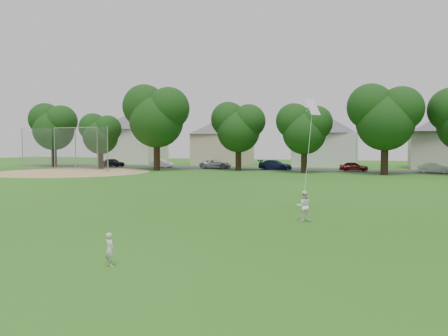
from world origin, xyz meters
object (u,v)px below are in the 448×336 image
(toddler, at_px, (110,249))
(older_boy, at_px, (304,206))
(kite, at_px, (308,151))
(baseball_backstop, at_px, (73,149))

(toddler, distance_m, older_boy, 9.15)
(older_boy, height_order, kite, kite)
(older_boy, bearing_deg, baseball_backstop, -61.61)
(kite, xyz_separation_m, baseball_backstop, (-33.82, 26.56, -0.22))
(toddler, relative_size, older_boy, 0.70)
(older_boy, bearing_deg, toddler, 44.05)
(kite, bearing_deg, older_boy, -91.14)
(baseball_backstop, bearing_deg, toddler, -50.00)
(older_boy, xyz_separation_m, baseball_backstop, (-33.80, 27.54, 2.05))
(baseball_backstop, bearing_deg, kite, -38.14)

